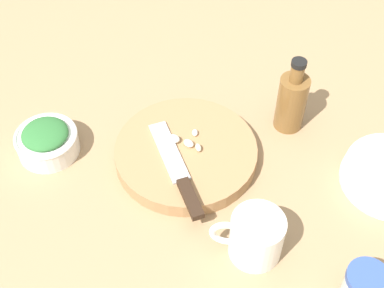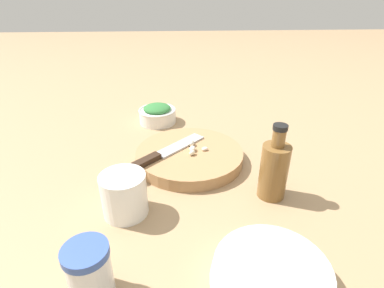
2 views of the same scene
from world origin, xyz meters
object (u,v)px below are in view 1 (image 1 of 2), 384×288
at_px(herb_bowl, 47,140).
at_px(chef_knife, 179,173).
at_px(oil_bottle, 292,101).
at_px(cutting_board, 186,153).
at_px(coffee_mug, 255,237).
at_px(garlic_cloves, 184,141).

bearing_deg(herb_bowl, chef_knife, -174.07).
bearing_deg(chef_knife, oil_bottle, 15.31).
relative_size(cutting_board, chef_knife, 1.45).
xyz_separation_m(chef_knife, herb_bowl, (0.27, 0.03, -0.01)).
bearing_deg(coffee_mug, chef_knife, -23.15).
bearing_deg(chef_knife, herb_bowl, 141.64).
bearing_deg(garlic_cloves, cutting_board, 131.14).
xyz_separation_m(garlic_cloves, coffee_mug, (-0.19, 0.15, 0.01)).
relative_size(chef_knife, oil_bottle, 1.13).
bearing_deg(chef_knife, cutting_board, 59.21).
bearing_deg(herb_bowl, coffee_mug, 174.07).
bearing_deg(garlic_cloves, herb_bowl, 22.56).
relative_size(chef_knife, coffee_mug, 1.56).
xyz_separation_m(herb_bowl, coffee_mug, (-0.44, 0.05, 0.01)).
relative_size(garlic_cloves, oil_bottle, 0.44).
xyz_separation_m(cutting_board, garlic_cloves, (0.01, -0.01, 0.02)).
bearing_deg(coffee_mug, herb_bowl, -5.93).
height_order(cutting_board, herb_bowl, herb_bowl).
xyz_separation_m(garlic_cloves, oil_bottle, (-0.16, -0.16, 0.03)).
distance_m(chef_knife, oil_bottle, 0.27).
bearing_deg(oil_bottle, garlic_cloves, 44.76).
xyz_separation_m(chef_knife, coffee_mug, (-0.17, 0.07, 0.01)).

